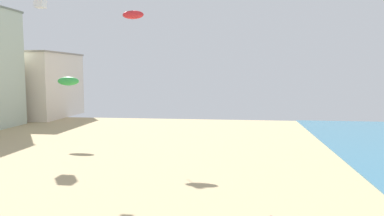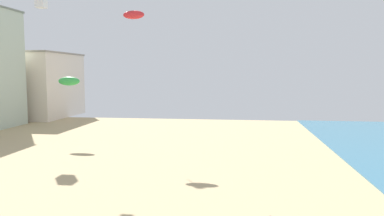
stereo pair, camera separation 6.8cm
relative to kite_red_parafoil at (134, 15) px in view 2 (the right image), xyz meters
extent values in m
cube|color=silver|center=(-28.12, 24.91, -8.82)|extent=(15.80, 15.08, 11.75)
cube|color=gray|center=(-28.12, 24.91, -2.80)|extent=(16.11, 15.38, 0.30)
ellipsoid|color=red|center=(0.00, 0.00, 0.00)|extent=(2.41, 0.67, 0.94)
cube|color=white|center=(-12.02, 2.10, 2.26)|extent=(1.11, 1.11, 1.75)
ellipsoid|color=green|center=(-8.64, 1.74, -7.38)|extent=(2.69, 0.75, 1.05)
camera|label=1|loc=(11.65, -40.07, -6.36)|focal=34.30mm
camera|label=2|loc=(11.72, -40.06, -6.36)|focal=34.30mm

